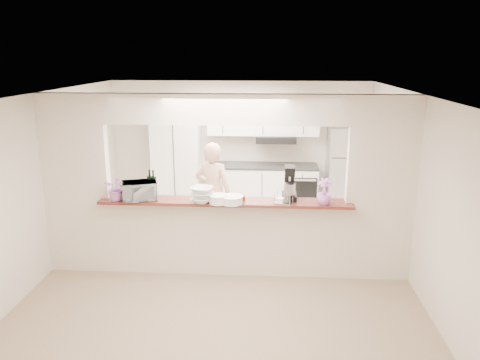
# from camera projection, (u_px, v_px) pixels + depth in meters

# --- Properties ---
(floor) EXTENTS (6.00, 6.00, 0.00)m
(floor) POSITION_uv_depth(u_px,v_px,m) (226.00, 273.00, 6.61)
(floor) COLOR gray
(floor) RESTS_ON ground
(tile_overlay) EXTENTS (5.00, 2.90, 0.01)m
(tile_overlay) POSITION_uv_depth(u_px,v_px,m) (235.00, 232.00, 8.10)
(tile_overlay) COLOR beige
(tile_overlay) RESTS_ON floor
(partition) EXTENTS (5.00, 0.15, 2.50)m
(partition) POSITION_uv_depth(u_px,v_px,m) (225.00, 171.00, 6.22)
(partition) COLOR silver
(partition) RESTS_ON floor
(bar_counter) EXTENTS (3.40, 0.38, 1.09)m
(bar_counter) POSITION_uv_depth(u_px,v_px,m) (226.00, 235.00, 6.46)
(bar_counter) COLOR silver
(bar_counter) RESTS_ON floor
(kitchen_cabinets) EXTENTS (3.15, 0.62, 2.25)m
(kitchen_cabinets) POSITION_uv_depth(u_px,v_px,m) (229.00, 162.00, 8.99)
(kitchen_cabinets) COLOR white
(kitchen_cabinets) RESTS_ON floor
(refrigerator) EXTENTS (0.75, 0.70, 1.70)m
(refrigerator) POSITION_uv_depth(u_px,v_px,m) (347.00, 171.00, 8.81)
(refrigerator) COLOR #B5B5BA
(refrigerator) RESTS_ON floor
(flower_left) EXTENTS (0.35, 0.32, 0.33)m
(flower_left) POSITION_uv_depth(u_px,v_px,m) (117.00, 188.00, 6.23)
(flower_left) COLOR pink
(flower_left) RESTS_ON bar_counter
(wine_bottle_a) EXTENTS (0.08, 0.08, 0.38)m
(wine_bottle_a) POSITION_uv_depth(u_px,v_px,m) (150.00, 186.00, 6.42)
(wine_bottle_a) COLOR black
(wine_bottle_a) RESTS_ON bar_counter
(wine_bottle_b) EXTENTS (0.07, 0.07, 0.37)m
(wine_bottle_b) POSITION_uv_depth(u_px,v_px,m) (154.00, 186.00, 6.42)
(wine_bottle_b) COLOR black
(wine_bottle_b) RESTS_ON bar_counter
(toaster_oven) EXTENTS (0.52, 0.43, 0.25)m
(toaster_oven) POSITION_uv_depth(u_px,v_px,m) (140.00, 191.00, 6.27)
(toaster_oven) COLOR #A6A6AB
(toaster_oven) RESTS_ON bar_counter
(serving_bowls) EXTENTS (0.35, 0.35, 0.21)m
(serving_bowls) POSITION_uv_depth(u_px,v_px,m) (202.00, 195.00, 6.15)
(serving_bowls) COLOR white
(serving_bowls) RESTS_ON bar_counter
(plate_stack_a) EXTENTS (0.25, 0.25, 0.11)m
(plate_stack_a) POSITION_uv_depth(u_px,v_px,m) (218.00, 199.00, 6.13)
(plate_stack_a) COLOR white
(plate_stack_a) RESTS_ON bar_counter
(plate_stack_b) EXTENTS (0.30, 0.30, 0.10)m
(plate_stack_b) POSITION_uv_depth(u_px,v_px,m) (232.00, 200.00, 6.12)
(plate_stack_b) COLOR white
(plate_stack_b) RESTS_ON bar_counter
(red_bowl) EXTENTS (0.13, 0.13, 0.06)m
(red_bowl) POSITION_uv_depth(u_px,v_px,m) (240.00, 198.00, 6.28)
(red_bowl) COLOR maroon
(red_bowl) RESTS_ON bar_counter
(tan_bowl) EXTENTS (0.15, 0.15, 0.07)m
(tan_bowl) POSITION_uv_depth(u_px,v_px,m) (229.00, 197.00, 6.29)
(tan_bowl) COLOR #C8AD8D
(tan_bowl) RESTS_ON bar_counter
(utensil_caddy) EXTENTS (0.27, 0.21, 0.22)m
(utensil_caddy) POSITION_uv_depth(u_px,v_px,m) (284.00, 197.00, 6.11)
(utensil_caddy) COLOR silver
(utensil_caddy) RESTS_ON bar_counter
(stand_mixer) EXTENTS (0.20, 0.32, 0.46)m
(stand_mixer) POSITION_uv_depth(u_px,v_px,m) (289.00, 184.00, 6.28)
(stand_mixer) COLOR black
(stand_mixer) RESTS_ON bar_counter
(flower_right) EXTENTS (0.26, 0.26, 0.35)m
(flower_right) POSITION_uv_depth(u_px,v_px,m) (324.00, 192.00, 6.06)
(flower_right) COLOR #C26ECD
(flower_right) RESTS_ON bar_counter
(person) EXTENTS (0.68, 0.54, 1.65)m
(person) POSITION_uv_depth(u_px,v_px,m) (213.00, 193.00, 7.52)
(person) COLOR #DDA890
(person) RESTS_ON floor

